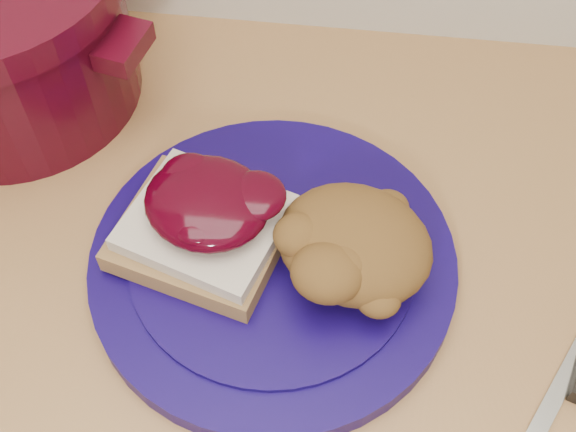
# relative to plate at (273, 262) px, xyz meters

# --- Properties ---
(plate) EXTENTS (0.39, 0.39, 0.02)m
(plate) POSITION_rel_plate_xyz_m (0.00, 0.00, 0.00)
(plate) COLOR #100549
(plate) RESTS_ON wood_countertop
(sandwich) EXTENTS (0.15, 0.14, 0.06)m
(sandwich) POSITION_rel_plate_xyz_m (-0.05, 0.01, 0.04)
(sandwich) COLOR olive
(sandwich) RESTS_ON plate
(stuffing_mound) EXTENTS (0.15, 0.14, 0.06)m
(stuffing_mound) POSITION_rel_plate_xyz_m (0.06, -0.00, 0.05)
(stuffing_mound) COLOR brown
(stuffing_mound) RESTS_ON plate
(butter_knife) EXTENTS (0.09, 0.15, 0.00)m
(butter_knife) POSITION_rel_plate_xyz_m (0.22, -0.08, -0.01)
(butter_knife) COLOR silver
(butter_knife) RESTS_ON wood_countertop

